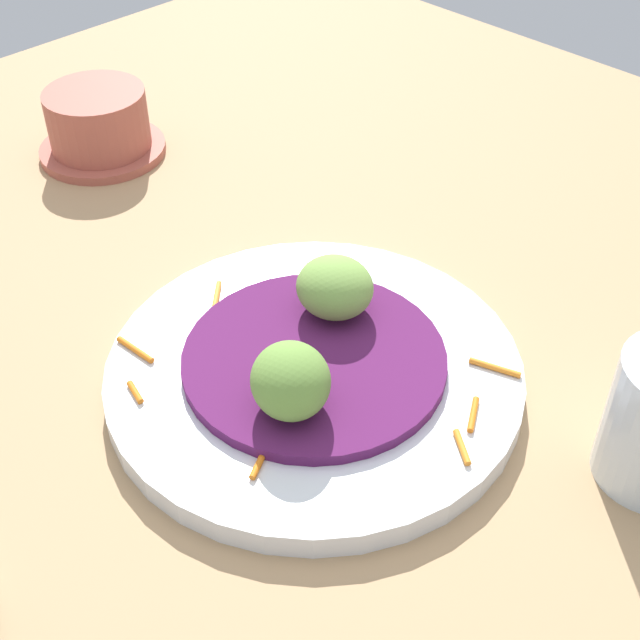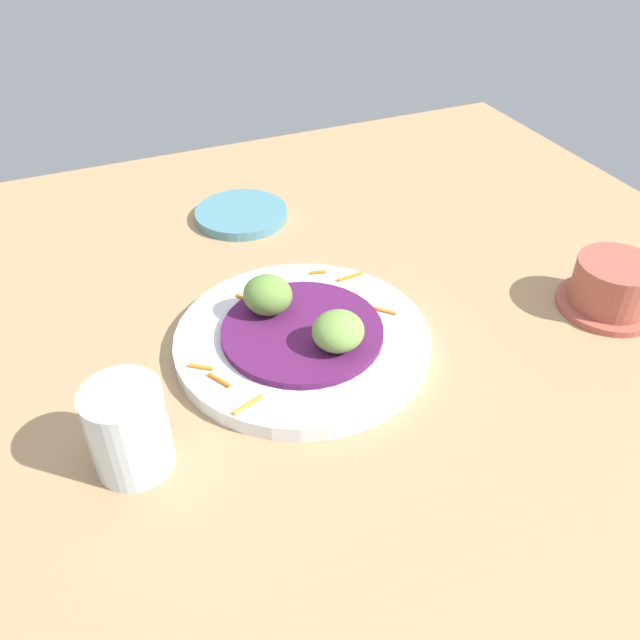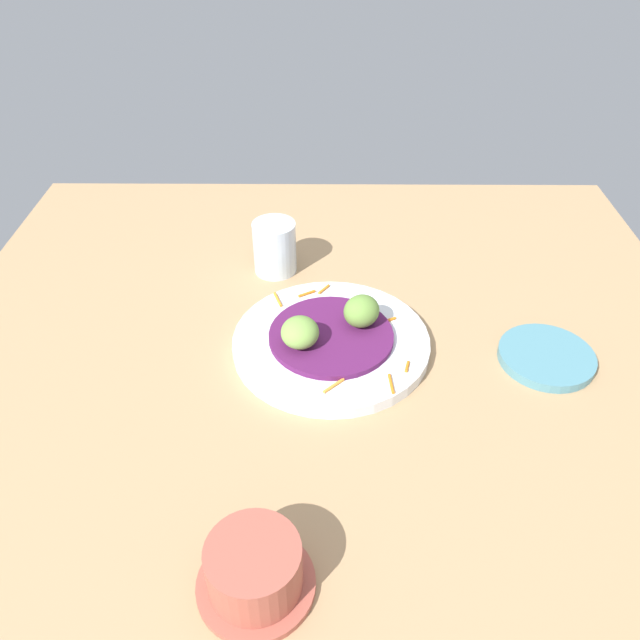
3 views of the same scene
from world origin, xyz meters
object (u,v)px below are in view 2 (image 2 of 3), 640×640
object	(u,v)px
guac_scoop_left	(268,295)
water_glass	(128,429)
main_plate	(302,340)
guac_scoop_center	(338,331)
side_plate_small	(241,214)
terracotta_bowl	(612,287)

from	to	relation	value
guac_scoop_left	water_glass	xyz separation A→B (cm)	(17.05, 12.97, -0.41)
main_plate	guac_scoop_left	world-z (taller)	guac_scoop_left
guac_scoop_center	side_plate_small	world-z (taller)	guac_scoop_center
guac_scoop_left	guac_scoop_center	distance (cm)	9.38
terracotta_bowl	water_glass	distance (cm)	53.98
water_glass	side_plate_small	bearing A→B (deg)	-119.95
guac_scoop_center	water_glass	size ratio (longest dim) A/B	0.62
terracotta_bowl	guac_scoop_left	bearing A→B (deg)	-17.18
main_plate	guac_scoop_left	xyz separation A→B (cm)	(2.22, -4.13, 3.80)
guac_scoop_left	guac_scoop_center	bearing A→B (deg)	118.27
main_plate	side_plate_small	bearing A→B (deg)	-94.92
guac_scoop_left	side_plate_small	bearing A→B (deg)	-100.75
main_plate	guac_scoop_center	world-z (taller)	guac_scoop_center
guac_scoop_center	terracotta_bowl	size ratio (longest dim) A/B	0.47
main_plate	guac_scoop_center	distance (cm)	5.92
terracotta_bowl	water_glass	xyz separation A→B (cm)	(53.94, 1.57, 1.41)
guac_scoop_center	water_glass	distance (cm)	22.01
guac_scoop_left	side_plate_small	xyz separation A→B (cm)	(-4.71, -24.79, -4.00)
guac_scoop_left	guac_scoop_center	xyz separation A→B (cm)	(-4.44, 8.26, -0.18)
terracotta_bowl	side_plate_small	bearing A→B (deg)	-48.35
water_glass	terracotta_bowl	bearing A→B (deg)	-178.33
main_plate	guac_scoop_center	xyz separation A→B (cm)	(-2.22, 4.13, 3.62)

